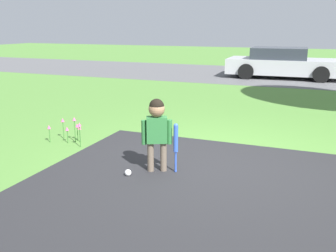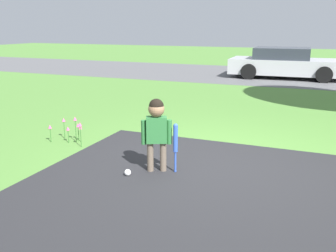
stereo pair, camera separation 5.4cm
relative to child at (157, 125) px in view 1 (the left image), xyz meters
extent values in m
plane|color=#518438|center=(0.73, 0.61, -0.65)|extent=(60.00, 60.00, 0.00)
cube|color=#59595B|center=(0.73, 10.95, -0.64)|extent=(40.00, 6.00, 0.01)
cylinder|color=#6B5B4C|center=(-0.08, -0.04, -0.44)|extent=(0.09, 0.09, 0.41)
cylinder|color=#6B5B4C|center=(0.08, 0.04, -0.44)|extent=(0.09, 0.09, 0.41)
cube|color=#2D7238|center=(0.00, 0.00, -0.07)|extent=(0.31, 0.25, 0.35)
cylinder|color=#2D7238|center=(-0.15, -0.07, -0.10)|extent=(0.07, 0.07, 0.33)
cylinder|color=#2D7238|center=(0.15, 0.07, -0.10)|extent=(0.07, 0.07, 0.33)
sphere|color=#997051|center=(0.00, 0.00, 0.21)|extent=(0.21, 0.21, 0.21)
sphere|color=black|center=(0.00, 0.00, 0.25)|extent=(0.20, 0.20, 0.20)
sphere|color=blue|center=(0.25, 0.05, -0.63)|extent=(0.03, 0.03, 0.03)
cylinder|color=blue|center=(0.25, 0.05, -0.50)|extent=(0.03, 0.03, 0.29)
cylinder|color=blue|center=(0.25, 0.05, -0.18)|extent=(0.06, 0.06, 0.36)
sphere|color=blue|center=(0.25, 0.05, 0.00)|extent=(0.06, 0.06, 0.06)
sphere|color=white|center=(-0.29, -0.30, -0.60)|extent=(0.09, 0.09, 0.09)
cube|color=#B7B7BC|center=(0.71, 10.46, -0.21)|extent=(4.21, 1.93, 0.55)
cube|color=#2D333D|center=(0.50, 10.46, 0.27)|extent=(2.05, 1.65, 0.41)
cylinder|color=black|center=(1.97, 11.41, -0.36)|extent=(0.57, 0.20, 0.56)
cylinder|color=black|center=(2.03, 9.60, -0.36)|extent=(0.57, 0.20, 0.56)
cylinder|color=black|center=(-0.61, 11.32, -0.36)|extent=(0.57, 0.20, 0.56)
cylinder|color=black|center=(-0.54, 9.51, -0.36)|extent=(0.57, 0.20, 0.56)
cylinder|color=#38702D|center=(-1.89, 0.59, -0.53)|extent=(0.01, 0.01, 0.22)
cone|color=#E54C8C|center=(-1.89, 0.59, -0.39)|extent=(0.06, 0.06, 0.06)
cylinder|color=#38702D|center=(-1.81, 0.77, -0.52)|extent=(0.01, 0.01, 0.24)
cone|color=#E54C8C|center=(-1.81, 0.77, -0.37)|extent=(0.06, 0.06, 0.06)
cylinder|color=#38702D|center=(-2.19, 0.51, -0.53)|extent=(0.01, 0.01, 0.24)
cone|color=#E54C8C|center=(-2.19, 0.51, -0.37)|extent=(0.06, 0.06, 0.06)
cylinder|color=#38702D|center=(-1.80, 0.68, -0.46)|extent=(0.01, 0.01, 0.38)
cone|color=#E54C8C|center=(-1.80, 0.68, -0.24)|extent=(0.06, 0.06, 0.06)
cylinder|color=#38702D|center=(-2.10, 0.76, -0.49)|extent=(0.01, 0.01, 0.31)
cone|color=#E54C8C|center=(-2.10, 0.76, -0.31)|extent=(0.06, 0.06, 0.06)
cylinder|color=#38702D|center=(-1.56, 0.48, -0.47)|extent=(0.01, 0.01, 0.35)
cone|color=#E54C8C|center=(-1.56, 0.48, -0.26)|extent=(0.06, 0.06, 0.06)
cylinder|color=#38702D|center=(-1.73, 0.71, -0.53)|extent=(0.01, 0.01, 0.23)
cone|color=#E54C8C|center=(-1.73, 0.71, -0.39)|extent=(0.06, 0.06, 0.06)
camera|label=1|loc=(1.89, -4.35, 1.26)|focal=40.00mm
camera|label=2|loc=(1.94, -4.33, 1.26)|focal=40.00mm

